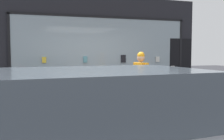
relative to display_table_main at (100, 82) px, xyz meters
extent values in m
plane|color=#2D2D33|center=(0.00, -0.92, -0.75)|extent=(40.00, 40.00, 0.00)
cube|color=black|center=(0.00, 1.48, 0.99)|extent=(7.87, 0.20, 3.48)
cube|color=#8C9EA8|center=(0.48, 1.35, 0.98)|extent=(5.89, 0.03, 2.07)
cube|color=black|center=(0.48, 1.35, 2.02)|extent=(5.97, 0.06, 0.08)
cube|color=black|center=(0.48, 1.35, -0.05)|extent=(5.97, 0.06, 0.08)
cube|color=black|center=(-2.46, 1.35, 0.98)|extent=(0.08, 0.06, 2.07)
cube|color=black|center=(3.43, 1.35, 0.98)|extent=(0.08, 0.06, 2.07)
cube|color=red|center=(-2.11, 1.31, 0.25)|extent=(0.17, 0.03, 0.24)
cube|color=yellow|center=(-1.46, 1.31, 0.60)|extent=(0.13, 0.03, 0.19)
cube|color=silver|center=(-0.82, 1.31, 0.21)|extent=(0.14, 0.03, 0.21)
cube|color=#5999A5|center=(-0.16, 1.31, 0.61)|extent=(0.13, 0.03, 0.21)
cube|color=silver|center=(0.51, 1.31, 0.24)|extent=(0.15, 0.03, 0.20)
cube|color=black|center=(1.17, 1.31, 0.62)|extent=(0.17, 0.03, 0.26)
cube|color=#2659B2|center=(1.80, 1.31, 0.24)|extent=(0.14, 0.03, 0.26)
cube|color=silver|center=(2.47, 1.31, 0.59)|extent=(0.15, 0.03, 0.19)
cube|color=silver|center=(3.09, 1.31, 0.25)|extent=(0.14, 0.03, 0.20)
cube|color=black|center=(3.43, 1.35, 0.30)|extent=(0.90, 0.04, 2.10)
cube|color=brown|center=(-1.19, -0.27, -0.35)|extent=(0.09, 0.09, 0.79)
cube|color=brown|center=(1.19, -0.25, -0.35)|extent=(0.09, 0.09, 0.79)
cube|color=brown|center=(-1.20, 0.25, -0.35)|extent=(0.09, 0.09, 0.79)
cube|color=brown|center=(1.18, 0.27, -0.35)|extent=(0.09, 0.09, 0.79)
cube|color=brown|center=(0.00, 0.00, 0.06)|extent=(2.59, 0.71, 0.04)
cube|color=brown|center=(0.00, -0.31, 0.12)|extent=(2.58, 0.09, 0.12)
cube|color=brown|center=(-0.01, 0.31, 0.12)|extent=(2.58, 0.09, 0.12)
cube|color=#338C4C|center=(-1.14, 0.01, 0.09)|extent=(0.16, 0.23, 0.02)
cube|color=#338C4C|center=(-0.55, 0.03, 0.09)|extent=(0.19, 0.22, 0.02)
cube|color=#2659B2|center=(0.03, 0.08, 0.09)|extent=(0.14, 0.22, 0.02)
cube|color=#994CA5|center=(0.61, -0.20, 0.10)|extent=(0.20, 0.25, 0.03)
cube|color=#5999A5|center=(1.13, 0.12, 0.10)|extent=(0.18, 0.23, 0.03)
cylinder|color=#2D334C|center=(0.96, -0.71, -0.37)|extent=(0.14, 0.14, 0.77)
cylinder|color=#2D334C|center=(0.94, -0.56, -0.37)|extent=(0.14, 0.14, 0.77)
cube|color=orange|center=(0.95, -0.64, 0.29)|extent=(0.28, 0.46, 0.55)
cylinder|color=orange|center=(0.99, -0.91, 0.31)|extent=(0.09, 0.09, 0.52)
cylinder|color=orange|center=(0.91, -0.36, 0.31)|extent=(0.09, 0.09, 0.52)
sphere|color=tan|center=(0.95, -0.64, 0.69)|extent=(0.21, 0.21, 0.21)
sphere|color=orange|center=(0.95, -0.64, 0.75)|extent=(0.20, 0.20, 0.20)
ellipsoid|color=black|center=(0.48, -0.89, -0.49)|extent=(0.33, 0.38, 0.19)
ellipsoid|color=black|center=(0.48, -0.89, -0.48)|extent=(0.27, 0.27, 0.20)
sphere|color=black|center=(0.38, -0.71, -0.46)|extent=(0.17, 0.17, 0.17)
cylinder|color=black|center=(0.57, -1.06, -0.47)|extent=(0.07, 0.10, 0.12)
cylinder|color=black|center=(0.47, -0.78, -0.67)|extent=(0.04, 0.04, 0.16)
cylinder|color=black|center=(0.39, -0.83, -0.67)|extent=(0.04, 0.04, 0.16)
cylinder|color=black|center=(0.57, -0.95, -0.67)|extent=(0.04, 0.04, 0.16)
cylinder|color=black|center=(0.49, -1.00, -0.67)|extent=(0.04, 0.04, 0.16)
cube|color=#193F19|center=(-2.17, -0.01, -0.26)|extent=(0.54, 0.40, 0.95)
cube|color=brown|center=(-2.17, -0.01, -0.26)|extent=(0.51, 0.23, 0.07)
cube|color=#193F19|center=(-2.33, 0.41, -0.26)|extent=(0.54, 0.40, 0.95)
cube|color=brown|center=(-2.33, 0.41, -0.26)|extent=(0.51, 0.23, 0.07)
cube|color=#4C5660|center=(-1.30, -4.27, 0.38)|extent=(2.49, 1.57, 0.56)
cylinder|color=black|center=(0.08, -3.37, -0.45)|extent=(0.61, 0.21, 0.60)
camera|label=1|loc=(-1.77, -6.72, 0.83)|focal=40.00mm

